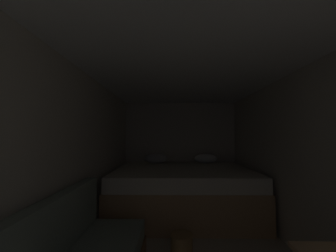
% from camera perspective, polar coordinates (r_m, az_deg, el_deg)
% --- Properties ---
extents(wall_back, '(2.54, 0.05, 2.08)m').
position_cam_1_polar(wall_back, '(4.46, 3.50, -6.71)').
color(wall_back, beige).
rests_on(wall_back, ground).
extents(wall_left, '(0.05, 4.68, 2.08)m').
position_cam_1_polar(wall_left, '(2.34, -25.85, -9.84)').
color(wall_left, beige).
rests_on(wall_left, ground).
extents(wall_right, '(0.05, 4.68, 2.08)m').
position_cam_1_polar(wall_right, '(2.56, 36.07, -8.95)').
color(wall_right, beige).
rests_on(wall_right, ground).
extents(ceiling_slab, '(2.54, 4.68, 0.05)m').
position_cam_1_polar(ceiling_slab, '(2.23, 6.52, 17.37)').
color(ceiling_slab, white).
rests_on(ceiling_slab, wall_left).
extents(bed, '(2.32, 1.72, 0.97)m').
position_cam_1_polar(bed, '(3.65, 4.28, -17.90)').
color(bed, tan).
rests_on(bed, ground).
extents(wicker_basket, '(0.24, 0.24, 0.24)m').
position_cam_1_polar(wicker_basket, '(2.57, 3.98, -31.14)').
color(wicker_basket, olive).
rests_on(wicker_basket, ground).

